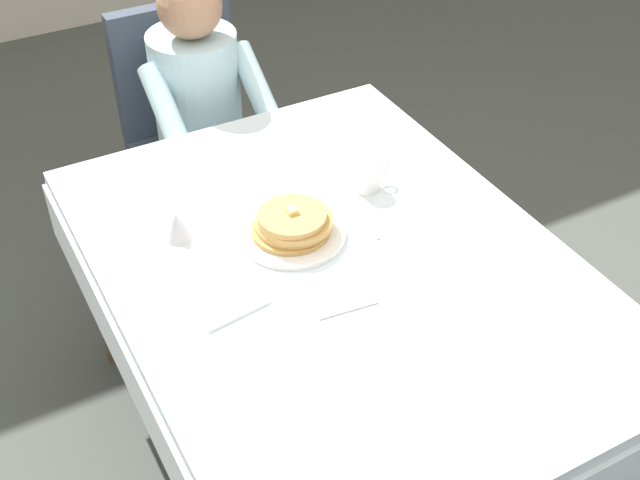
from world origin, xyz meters
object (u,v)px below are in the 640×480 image
at_px(fork_left_of_plate, 229,262).
at_px(knife_right_of_plate, 359,218).
at_px(plate_breakfast, 293,234).
at_px(diner_person, 201,104).
at_px(cup_coffee, 367,175).
at_px(chair_diner, 189,119).
at_px(spoon_near_edge, 348,309).
at_px(breakfast_stack, 293,222).
at_px(syrup_pitcher, 177,226).
at_px(dining_table_main, 337,288).

xyz_separation_m(fork_left_of_plate, knife_right_of_plate, (0.38, 0.00, 0.00)).
bearing_deg(plate_breakfast, knife_right_of_plate, -6.01).
distance_m(diner_person, cup_coffee, 0.81).
bearing_deg(knife_right_of_plate, cup_coffee, -38.18).
bearing_deg(chair_diner, plate_breakfast, 84.88).
height_order(diner_person, cup_coffee, diner_person).
distance_m(chair_diner, diner_person, 0.21).
bearing_deg(knife_right_of_plate, spoon_near_edge, 145.61).
relative_size(breakfast_stack, fork_left_of_plate, 1.19).
distance_m(syrup_pitcher, spoon_near_edge, 0.51).
bearing_deg(knife_right_of_plate, dining_table_main, 132.94).
relative_size(diner_person, spoon_near_edge, 7.47).
height_order(chair_diner, syrup_pitcher, chair_diner).
relative_size(breakfast_stack, knife_right_of_plate, 1.07).
xyz_separation_m(knife_right_of_plate, spoon_near_edge, (-0.20, -0.29, 0.00)).
bearing_deg(fork_left_of_plate, breakfast_stack, -84.06).
bearing_deg(cup_coffee, spoon_near_edge, -126.07).
bearing_deg(breakfast_stack, knife_right_of_plate, -5.71).
bearing_deg(spoon_near_edge, knife_right_of_plate, 61.22).
bearing_deg(dining_table_main, plate_breakfast, 109.15).
relative_size(breakfast_stack, spoon_near_edge, 1.42).
relative_size(dining_table_main, breakfast_stack, 7.14).
bearing_deg(diner_person, breakfast_stack, 84.04).
height_order(chair_diner, fork_left_of_plate, chair_diner).
distance_m(breakfast_stack, knife_right_of_plate, 0.19).
bearing_deg(plate_breakfast, chair_diner, 84.88).
bearing_deg(plate_breakfast, spoon_near_edge, -92.22).
relative_size(diner_person, fork_left_of_plate, 6.22).
bearing_deg(fork_left_of_plate, cup_coffee, -76.28).
bearing_deg(cup_coffee, fork_left_of_plate, -166.57).
xyz_separation_m(diner_person, cup_coffee, (0.19, -0.77, 0.11)).
bearing_deg(breakfast_stack, plate_breakfast, 133.72).
height_order(diner_person, syrup_pitcher, diner_person).
height_order(chair_diner, plate_breakfast, chair_diner).
bearing_deg(breakfast_stack, diner_person, 84.04).
height_order(breakfast_stack, spoon_near_edge, breakfast_stack).
bearing_deg(fork_left_of_plate, dining_table_main, -117.46).
distance_m(cup_coffee, fork_left_of_plate, 0.49).
relative_size(plate_breakfast, syrup_pitcher, 3.50).
relative_size(chair_diner, diner_person, 0.83).
bearing_deg(fork_left_of_plate, plate_breakfast, -83.70).
bearing_deg(syrup_pitcher, dining_table_main, -42.20).
xyz_separation_m(chair_diner, knife_right_of_plate, (0.10, -1.04, 0.21)).
distance_m(diner_person, spoon_near_edge, 1.18).
xyz_separation_m(breakfast_stack, syrup_pitcher, (-0.26, 0.14, -0.01)).
bearing_deg(diner_person, cup_coffee, 103.68).
bearing_deg(dining_table_main, fork_left_of_plate, 152.25).
distance_m(knife_right_of_plate, spoon_near_edge, 0.35).
distance_m(plate_breakfast, fork_left_of_plate, 0.19).
bearing_deg(diner_person, plate_breakfast, 83.97).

